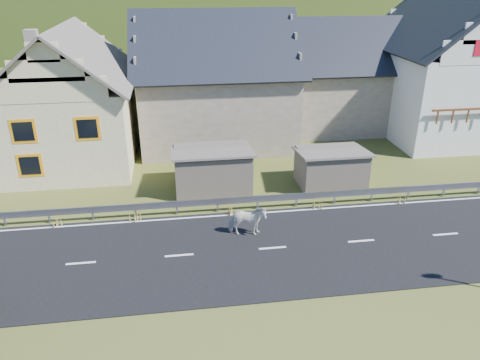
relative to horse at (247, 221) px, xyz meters
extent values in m
plane|color=#3A4514|center=(0.92, -1.26, -0.76)|extent=(160.00, 160.00, 0.00)
cube|color=black|center=(0.92, -1.26, -0.74)|extent=(60.00, 7.00, 0.04)
cube|color=silver|center=(0.92, -1.26, -0.71)|extent=(60.00, 6.60, 0.01)
cube|color=#93969B|center=(0.92, 2.42, -0.18)|extent=(28.00, 0.08, 0.34)
cube|color=#93969B|center=(-11.08, 2.44, -0.41)|extent=(0.10, 0.06, 0.70)
cube|color=#93969B|center=(-9.08, 2.44, -0.41)|extent=(0.10, 0.06, 0.70)
cube|color=#93969B|center=(-7.08, 2.44, -0.41)|extent=(0.10, 0.06, 0.70)
cube|color=#93969B|center=(-5.08, 2.44, -0.41)|extent=(0.10, 0.06, 0.70)
cube|color=#93969B|center=(-3.08, 2.44, -0.41)|extent=(0.10, 0.06, 0.70)
cube|color=#93969B|center=(-1.08, 2.44, -0.41)|extent=(0.10, 0.06, 0.70)
cube|color=#93969B|center=(0.92, 2.44, -0.41)|extent=(0.10, 0.06, 0.70)
cube|color=#93969B|center=(2.92, 2.44, -0.41)|extent=(0.10, 0.06, 0.70)
cube|color=#93969B|center=(4.92, 2.44, -0.41)|extent=(0.10, 0.06, 0.70)
cube|color=#93969B|center=(6.92, 2.44, -0.41)|extent=(0.10, 0.06, 0.70)
cube|color=#93969B|center=(8.92, 2.44, -0.41)|extent=(0.10, 0.06, 0.70)
cube|color=#93969B|center=(10.92, 2.44, -0.41)|extent=(0.10, 0.06, 0.70)
cube|color=#93969B|center=(12.92, 2.44, -0.41)|extent=(0.10, 0.06, 0.70)
cube|color=#6B6053|center=(-1.08, 5.24, 0.34)|extent=(4.30, 3.30, 2.40)
cube|color=#6B6053|center=(5.42, 4.74, 0.24)|extent=(3.80, 2.90, 2.20)
cube|color=beige|center=(-9.08, 10.74, 1.74)|extent=(7.00, 9.00, 5.00)
cube|color=orange|center=(-10.68, 6.24, 2.64)|extent=(1.30, 0.12, 1.30)
cube|color=orange|center=(-7.48, 6.24, 2.64)|extent=(1.30, 0.12, 1.30)
cube|color=orange|center=(-10.68, 6.24, 0.74)|extent=(1.30, 0.12, 1.30)
cube|color=gray|center=(-11.08, 12.24, 5.80)|extent=(0.70, 0.70, 2.40)
cube|color=gray|center=(-0.08, 13.74, 1.74)|extent=(10.00, 9.00, 5.00)
cube|color=gray|center=(9.92, 15.74, 1.54)|extent=(9.00, 8.00, 4.60)
cube|color=silver|center=(15.92, 12.74, 2.24)|extent=(8.00, 10.00, 6.00)
ellipsoid|color=#26370E|center=(5.92, 178.74, -20.76)|extent=(440.00, 280.00, 260.00)
imported|color=silver|center=(0.00, 0.00, 0.00)|extent=(0.99, 1.79, 1.44)
camera|label=1|loc=(-2.91, -18.03, 10.25)|focal=35.00mm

